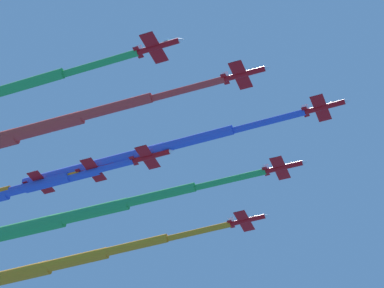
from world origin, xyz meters
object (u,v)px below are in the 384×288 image
object	(u,v)px
jet_lead	(123,159)
jet_starboard_inner	(41,128)
jet_port_inner	(87,213)
jet_port_mid	(71,261)

from	to	relation	value
jet_lead	jet_starboard_inner	distance (m)	19.18
jet_port_inner	jet_port_mid	distance (m)	18.55
jet_lead	jet_port_inner	xyz separation A→B (m)	(16.73, 10.69, -0.45)
jet_lead	jet_port_inner	distance (m)	19.86
jet_starboard_inner	jet_port_mid	bearing A→B (deg)	2.24
jet_port_inner	jet_starboard_inner	distance (m)	28.02
jet_lead	jet_starboard_inner	size ratio (longest dim) A/B	1.00
jet_lead	jet_port_mid	world-z (taller)	jet_lead
jet_starboard_inner	jet_port_mid	world-z (taller)	jet_starboard_inner
jet_port_inner	jet_starboard_inner	world-z (taller)	jet_starboard_inner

